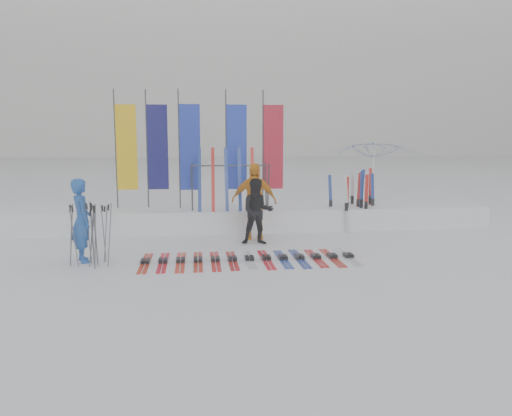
{
  "coord_description": "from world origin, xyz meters",
  "views": [
    {
      "loc": [
        -1.08,
        -8.99,
        2.49
      ],
      "look_at": [
        0.2,
        1.6,
        1.0
      ],
      "focal_mm": 35.0,
      "sensor_mm": 36.0,
      "label": 1
    }
  ],
  "objects": [
    {
      "name": "ground",
      "position": [
        0.0,
        0.0,
        0.0
      ],
      "size": [
        120.0,
        120.0,
        0.0
      ],
      "primitive_type": "plane",
      "color": "white",
      "rests_on": "ground"
    },
    {
      "name": "snow_bank",
      "position": [
        0.0,
        4.6,
        0.3
      ],
      "size": [
        14.0,
        1.6,
        0.6
      ],
      "primitive_type": "cube",
      "color": "white",
      "rests_on": "ground"
    },
    {
      "name": "person_blue",
      "position": [
        -3.39,
        1.29,
        0.85
      ],
      "size": [
        0.62,
        0.73,
        1.7
      ],
      "primitive_type": "imported",
      "rotation": [
        0.0,
        0.0,
        1.99
      ],
      "color": "#1C4CA5",
      "rests_on": "ground"
    },
    {
      "name": "person_black",
      "position": [
        0.35,
        2.56,
        0.78
      ],
      "size": [
        0.79,
        0.63,
        1.56
      ],
      "primitive_type": "imported",
      "rotation": [
        0.0,
        0.0,
        -0.05
      ],
      "color": "black",
      "rests_on": "ground"
    },
    {
      "name": "person_yellow",
      "position": [
        0.34,
        3.17,
        0.95
      ],
      "size": [
        1.17,
        0.63,
        1.9
      ],
      "primitive_type": "imported",
      "rotation": [
        0.0,
        0.0,
        -0.16
      ],
      "color": "orange",
      "rests_on": "ground"
    },
    {
      "name": "tent_canopy",
      "position": [
        4.34,
        5.7,
        1.24
      ],
      "size": [
        3.05,
        3.09,
        2.49
      ],
      "primitive_type": "imported",
      "rotation": [
        0.0,
        0.0,
        0.13
      ],
      "color": "white",
      "rests_on": "ground"
    },
    {
      "name": "ski_row",
      "position": [
        -0.02,
        0.97,
        0.03
      ],
      "size": [
        4.37,
        1.69,
        0.07
      ],
      "color": "#B11B0E",
      "rests_on": "ground"
    },
    {
      "name": "pole_cluster",
      "position": [
        -3.15,
        1.0,
        0.61
      ],
      "size": [
        0.89,
        0.64,
        1.25
      ],
      "color": "#595B60",
      "rests_on": "ground"
    },
    {
      "name": "feather_flags",
      "position": [
        -1.06,
        4.79,
        2.24
      ],
      "size": [
        4.58,
        0.31,
        3.2
      ],
      "color": "#383A3F",
      "rests_on": "ground"
    },
    {
      "name": "ski_rack",
      "position": [
        -0.19,
        4.2,
        1.38
      ],
      "size": [
        2.04,
        0.8,
        1.23
      ],
      "color": "#383A3F",
      "rests_on": "ground"
    },
    {
      "name": "upright_skis",
      "position": [
        3.35,
        4.35,
        0.78
      ],
      "size": [
        1.32,
        1.14,
        1.65
      ],
      "color": "red",
      "rests_on": "ground"
    }
  ]
}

